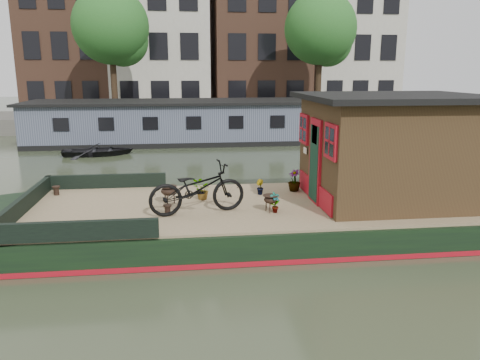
{
  "coord_description": "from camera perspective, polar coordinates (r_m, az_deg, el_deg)",
  "views": [
    {
      "loc": [
        -2.52,
        -10.05,
        3.59
      ],
      "look_at": [
        -1.23,
        0.5,
        1.09
      ],
      "focal_mm": 35.0,
      "sensor_mm": 36.0,
      "label": 1
    }
  ],
  "objects": [
    {
      "name": "potted_plant_b",
      "position": [
        11.35,
        2.42,
        -0.85
      ],
      "size": [
        0.23,
        0.25,
        0.37
      ],
      "primitive_type": "imported",
      "rotation": [
        0.0,
        0.0,
        1.98
      ],
      "color": "brown",
      "rests_on": "houseboat_deck"
    },
    {
      "name": "brazier_front",
      "position": [
        9.96,
        3.72,
        -2.86
      ],
      "size": [
        0.39,
        0.39,
        0.37
      ],
      "primitive_type": null,
      "rotation": [
        0.0,
        0.0,
        -0.16
      ],
      "color": "black",
      "rests_on": "houseboat_deck"
    },
    {
      "name": "cabin",
      "position": [
        11.23,
        17.92,
        3.81
      ],
      "size": [
        4.0,
        3.5,
        2.42
      ],
      "color": "#332214",
      "rests_on": "houseboat_deck"
    },
    {
      "name": "far_houseboat",
      "position": [
        24.32,
        -1.02,
        7.03
      ],
      "size": [
        20.4,
        4.4,
        2.11
      ],
      "color": "slate",
      "rests_on": "ground"
    },
    {
      "name": "bow_bulwark",
      "position": [
        10.73,
        -20.5,
        -2.57
      ],
      "size": [
        3.0,
        4.0,
        0.35
      ],
      "color": "black",
      "rests_on": "houseboat_deck"
    },
    {
      "name": "bollard_stbd",
      "position": [
        9.91,
        -8.82,
        -3.58
      ],
      "size": [
        0.18,
        0.18,
        0.2
      ],
      "primitive_type": "cylinder",
      "color": "black",
      "rests_on": "houseboat_deck"
    },
    {
      "name": "tree_right",
      "position": [
        30.47,
        10.0,
        17.36
      ],
      "size": [
        4.4,
        4.4,
        7.4
      ],
      "color": "#332316",
      "rests_on": "quay"
    },
    {
      "name": "bicycle",
      "position": [
        9.79,
        -5.23,
        -1.04
      ],
      "size": [
        2.15,
        1.14,
        1.07
      ],
      "primitive_type": "imported",
      "rotation": [
        0.0,
        0.0,
        1.79
      ],
      "color": "black",
      "rests_on": "houseboat_deck"
    },
    {
      "name": "townhouse_row",
      "position": [
        37.89,
        -3.09,
        19.72
      ],
      "size": [
        27.25,
        8.0,
        16.5
      ],
      "color": "brown",
      "rests_on": "ground"
    },
    {
      "name": "potted_plant_c",
      "position": [
        10.9,
        -4.69,
        -1.21
      ],
      "size": [
        0.47,
        0.43,
        0.46
      ],
      "primitive_type": "imported",
      "rotation": [
        0.0,
        0.0,
        3.32
      ],
      "color": "brown",
      "rests_on": "houseboat_deck"
    },
    {
      "name": "ground",
      "position": [
        10.97,
        6.72,
        -5.98
      ],
      "size": [
        120.0,
        120.0,
        0.0
      ],
      "primitive_type": "plane",
      "color": "#2D3723",
      "rests_on": "ground"
    },
    {
      "name": "quay",
      "position": [
        30.82,
        -2.29,
        7.35
      ],
      "size": [
        60.0,
        6.0,
        0.9
      ],
      "primitive_type": "cube",
      "color": "#47443F",
      "rests_on": "ground"
    },
    {
      "name": "tree_left",
      "position": [
        29.46,
        -15.16,
        17.26
      ],
      "size": [
        4.4,
        4.4,
        7.4
      ],
      "color": "#332316",
      "rests_on": "quay"
    },
    {
      "name": "houseboat_deck",
      "position": [
        10.78,
        6.81,
        -2.84
      ],
      "size": [
        11.8,
        3.8,
        0.05
      ],
      "primitive_type": "cube",
      "color": "#987B5E",
      "rests_on": "houseboat_hull"
    },
    {
      "name": "brazier_rear",
      "position": [
        10.63,
        -8.67,
        -1.82
      ],
      "size": [
        0.5,
        0.5,
        0.42
      ],
      "primitive_type": null,
      "rotation": [
        0.0,
        0.0,
        -0.36
      ],
      "color": "black",
      "rests_on": "houseboat_deck"
    },
    {
      "name": "houseboat_hull",
      "position": [
        10.65,
        -0.25,
        -4.92
      ],
      "size": [
        14.01,
        4.02,
        0.6
      ],
      "color": "black",
      "rests_on": "ground"
    },
    {
      "name": "potted_plant_d",
      "position": [
        11.7,
        6.63,
        -0.05
      ],
      "size": [
        0.42,
        0.42,
        0.54
      ],
      "primitive_type": "imported",
      "rotation": [
        0.0,
        0.0,
        5.31
      ],
      "color": "brown",
      "rests_on": "houseboat_deck"
    },
    {
      "name": "dinghy",
      "position": [
        21.27,
        -16.92,
        3.77
      ],
      "size": [
        3.18,
        2.4,
        0.62
      ],
      "primitive_type": "imported",
      "rotation": [
        0.0,
        0.0,
        1.66
      ],
      "color": "black",
      "rests_on": "ground"
    },
    {
      "name": "bollard_port",
      "position": [
        12.14,
        -21.49,
        -1.21
      ],
      "size": [
        0.19,
        0.19,
        0.22
      ],
      "primitive_type": "cylinder",
      "color": "black",
      "rests_on": "houseboat_deck"
    },
    {
      "name": "potted_plant_a",
      "position": [
        9.89,
        4.29,
        -2.75
      ],
      "size": [
        0.28,
        0.25,
        0.45
      ],
      "primitive_type": "imported",
      "rotation": [
        0.0,
        0.0,
        0.48
      ],
      "color": "brown",
      "rests_on": "houseboat_deck"
    }
  ]
}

